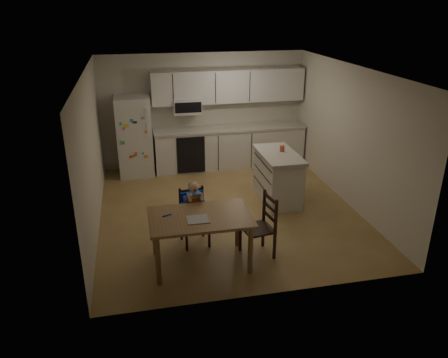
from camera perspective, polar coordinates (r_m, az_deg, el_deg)
room at (r=7.91m, az=-0.24°, el=5.62°), size 4.52×5.01×2.51m
refrigerator at (r=9.48m, az=-11.61°, el=5.48°), size 0.72×0.70×1.70m
kitchen_run at (r=9.77m, az=0.52°, el=6.63°), size 3.37×0.62×2.15m
kitchen_island at (r=8.22m, az=7.03°, el=0.32°), size 0.66×1.26×0.93m
red_cup at (r=8.15m, az=7.60°, el=3.97°), size 0.09×0.09×0.11m
dining_table at (r=6.11m, az=-3.12°, el=-5.71°), size 1.42×0.91×0.76m
napkin at (r=5.96m, az=-3.47°, el=-5.28°), size 0.30×0.26×0.01m
toddler_spoon at (r=6.10m, az=-7.54°, el=-4.74°), size 0.12×0.06×0.02m
chair_booster at (r=6.66m, az=-4.00°, el=-3.51°), size 0.43×0.43×1.04m
chair_side at (r=6.41m, az=5.20°, el=-5.56°), size 0.48×0.48×0.95m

